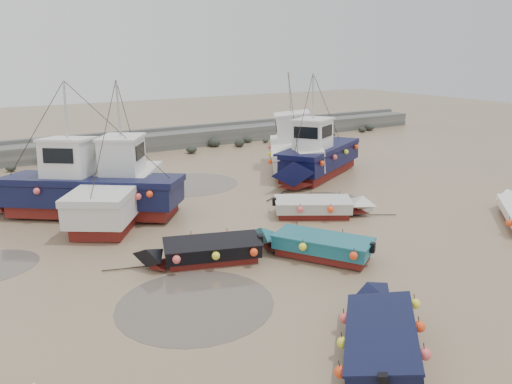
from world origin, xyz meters
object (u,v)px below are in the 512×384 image
dinghy_5 (321,205)px  person (151,211)px  dinghy_1 (385,331)px  cabin_boat_2 (316,156)px  cabin_boat_3 (297,149)px  cabin_boat_0 (79,188)px  dinghy_4 (202,249)px  cabin_boat_1 (122,186)px  dinghy_2 (314,242)px

dinghy_5 → person: (-6.62, 4.88, -0.55)m
dinghy_1 → person: dinghy_1 is taller
cabin_boat_2 → cabin_boat_3: same height
dinghy_5 → cabin_boat_0: size_ratio=0.54×
dinghy_1 → cabin_boat_2: bearing=101.0°
dinghy_5 → dinghy_4: bearing=-43.8°
dinghy_5 → cabin_boat_2: 7.51m
dinghy_4 → person: 6.88m
dinghy_4 → person: (0.43, 6.85, -0.55)m
cabin_boat_0 → cabin_boat_3: same height
cabin_boat_1 → person: bearing=10.3°
dinghy_1 → cabin_boat_0: size_ratio=0.51×
dinghy_4 → cabin_boat_2: (11.42, 8.03, 0.78)m
cabin_boat_1 → cabin_boat_2: (12.15, 0.67, 0.01)m
dinghy_1 → dinghy_5: 10.88m
dinghy_4 → person: size_ratio=3.35×
dinghy_4 → cabin_boat_3: (11.73, 10.45, 0.78)m
cabin_boat_1 → cabin_boat_2: bearing=37.0°
cabin_boat_3 → dinghy_4: bearing=-106.2°
dinghy_4 → dinghy_2: bearing=-95.2°
dinghy_1 → cabin_boat_3: bearing=103.9°
dinghy_1 → person: 14.42m
dinghy_2 → cabin_boat_3: (7.85, 12.08, 0.78)m
dinghy_5 → cabin_boat_3: size_ratio=0.56×
dinghy_2 → dinghy_4: (-3.88, 1.63, 0.00)m
dinghy_5 → person: dinghy_5 is taller
dinghy_2 → cabin_boat_3: 14.43m
dinghy_4 → cabin_boat_2: bearing=-37.3°
dinghy_2 → dinghy_5: same height
dinghy_2 → person: dinghy_2 is taller
cabin_boat_0 → cabin_boat_2: same height
dinghy_2 → cabin_boat_1: bearing=84.0°
cabin_boat_2 → person: size_ratio=5.71×
cabin_boat_0 → person: bearing=-75.2°
person → cabin_boat_3: bearing=172.3°
dinghy_1 → dinghy_4: 7.70m
cabin_boat_3 → person: bearing=-130.2°
dinghy_5 → cabin_boat_3: (4.68, 8.49, 0.78)m
dinghy_1 → dinghy_5: same height
dinghy_2 → cabin_boat_2: size_ratio=0.55×
cabin_boat_1 → cabin_boat_3: (12.46, 3.10, 0.00)m
dinghy_2 → cabin_boat_1: size_ratio=0.57×
dinghy_1 → cabin_boat_2: size_ratio=0.52×
person → dinghy_2: bearing=86.8°
cabin_boat_0 → cabin_boat_2: 13.99m
cabin_boat_1 → cabin_boat_2: same height
person → cabin_boat_0: bearing=-47.0°
person → cabin_boat_2: bearing=160.8°
dinghy_4 → dinghy_5: (7.05, 1.97, -0.00)m
cabin_boat_1 → dinghy_1: bearing=-46.9°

